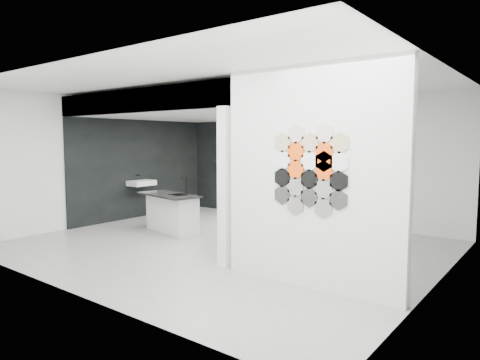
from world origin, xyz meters
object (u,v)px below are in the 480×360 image
Objects in this scene: kettle at (305,160)px; bottle_dark at (246,158)px; stockpot at (236,157)px; glass_bowl at (311,162)px; partition_panel at (311,178)px; glass_vase at (311,161)px; utensil_cup at (236,160)px; kitchen_island at (172,212)px; wall_basin at (142,183)px.

kettle is 1.66m from bottle_dark.
stockpot is 2.17m from glass_bowl.
partition_panel is 11.19× the size of stockpot.
glass_vase is (0.16, 0.00, -0.01)m from kettle.
glass_vase is 2.17m from utensil_cup.
partition_panel reaches higher than utensil_cup.
bottle_dark is at bearing 0.00° from utensil_cup.
glass_vase is at bearing 0.00° from glass_bowl.
glass_bowl is 0.02m from glass_vase.
glass_bowl is 0.74× the size of bottle_dark.
partition_panel is 5.74m from stockpot.
stockpot is 2.75× the size of utensil_cup.
kettle is at bearing 0.00° from bottle_dark.
kitchen_island is 10.83× the size of glass_vase.
bottle_dark is at bearing 180.00° from glass_vase.
utensil_cup is at bearing 137.66° from partition_panel.
kitchen_island is 7.91× the size of kettle.
kitchen_island is 2.82m from bottle_dark.
kettle reaches higher than kitchen_island.
bottle_dark is at bearing 135.24° from partition_panel.
kitchen_island is 3.32m from glass_vase.
stockpot is (-4.24, 3.87, 0.02)m from partition_panel.
utensil_cup is at bearing -178.32° from kettle.
partition_panel is 15.25× the size of bottle_dark.
glass_vase reaches higher than kitchen_island.
stockpot is (-0.40, 2.63, 1.02)m from kitchen_island.
bottle_dark is at bearing 180.00° from glass_bowl.
kettle is (-2.24, 3.87, 0.00)m from partition_panel.
glass_vase is 1.82m from bottle_dark.
utensil_cup is at bearing 0.00° from stockpot.
glass_bowl is at bearing 0.00° from stockpot.
stockpot is 1.85× the size of glass_bowl.
kitchen_island is at bearing -81.40° from stockpot.
glass_vase is (-2.08, 3.87, -0.01)m from partition_panel.
partition_panel reaches higher than wall_basin.
kettle is at bearing 32.59° from wall_basin.
glass_bowl is at bearing 118.23° from partition_panel.
bottle_dark is (-0.05, 2.63, 1.01)m from kitchen_island.
partition_panel is 5.74m from utensil_cup.
partition_panel is at bearing -58.28° from kettle.
kitchen_island is (-3.85, 1.24, -1.00)m from partition_panel.
bottle_dark is 2.02× the size of utensil_cup.
kettle is (3.23, 2.07, 0.55)m from wall_basin.
kitchen_island is at bearing -123.98° from glass_vase.
utensil_cup is (-4.24, 3.87, -0.03)m from partition_panel.
bottle_dark is (-1.66, 0.00, 0.01)m from kettle.
stockpot is at bearing 180.00° from glass_bowl.
glass_bowl is (3.39, 2.07, 0.52)m from wall_basin.
wall_basin is 2.65m from bottle_dark.
bottle_dark is (-1.82, 0.00, 0.02)m from glass_vase.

